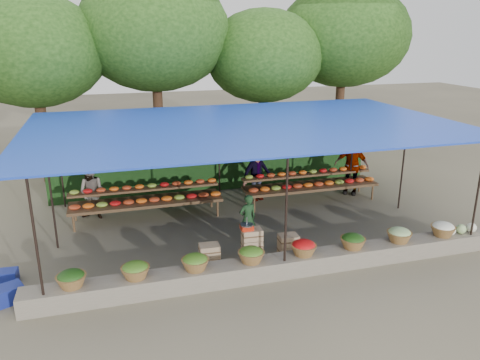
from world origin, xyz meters
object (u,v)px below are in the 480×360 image
object	(u,v)px
weighing_scale	(247,227)
blue_crate_back	(6,276)
vendor_seated	(248,219)
crate_counter	(251,248)
blue_crate_front	(8,294)

from	to	relation	value
weighing_scale	blue_crate_back	bearing A→B (deg)	174.80
vendor_seated	crate_counter	bearing A→B (deg)	65.32
crate_counter	weighing_scale	world-z (taller)	weighing_scale
weighing_scale	blue_crate_front	distance (m)	5.06
vendor_seated	blue_crate_front	distance (m)	5.49
vendor_seated	weighing_scale	bearing A→B (deg)	59.88
blue_crate_back	blue_crate_front	bearing A→B (deg)	-74.01
vendor_seated	blue_crate_front	world-z (taller)	vendor_seated
vendor_seated	blue_crate_front	bearing A→B (deg)	2.22
crate_counter	vendor_seated	bearing A→B (deg)	77.00
crate_counter	blue_crate_back	bearing A→B (deg)	174.89
weighing_scale	blue_crate_back	world-z (taller)	weighing_scale
crate_counter	blue_crate_front	world-z (taller)	crate_counter
crate_counter	vendor_seated	xyz separation A→B (m)	(0.22, 0.94, 0.32)
blue_crate_front	blue_crate_back	distance (m)	0.86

